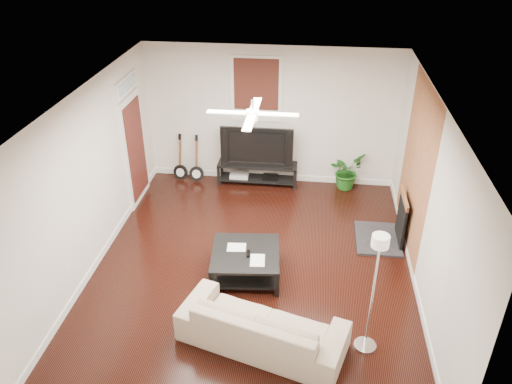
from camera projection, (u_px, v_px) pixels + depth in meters
The scene contains 14 objects.
room at pixel (253, 191), 7.40m from camera, with size 5.01×6.01×2.81m.
brick_accent at pixel (416, 169), 8.01m from camera, with size 0.02×2.20×2.80m, color #9D5832.
fireplace at pixel (390, 218), 8.51m from camera, with size 0.80×1.10×0.92m, color black.
window_back at pixel (256, 89), 9.72m from camera, with size 1.00×0.06×1.30m, color #36180E.
door_left at pixel (134, 140), 9.37m from camera, with size 0.08×1.00×2.50m, color white.
tv_stand at pixel (257, 173), 10.41m from camera, with size 1.61×0.43×0.45m, color black.
tv at pixel (258, 145), 10.11m from camera, with size 1.44×0.19×0.83m, color black.
coffee_table at pixel (246, 263), 7.82m from camera, with size 1.03×1.03×0.43m, color black.
sofa at pixel (262, 325), 6.53m from camera, with size 2.17×0.85×0.63m, color tan.
floor_lamp at pixel (373, 295), 6.20m from camera, with size 0.29×0.29×1.77m, color silver, non-canonical shape.
potted_plant at pixel (346, 171), 10.19m from camera, with size 0.67×0.58×0.74m, color #1F611B.
guitar_left at pixel (179, 158), 10.42m from camera, with size 0.30×0.21×0.98m, color black, non-canonical shape.
guitar_right at pixel (196, 160), 10.36m from camera, with size 0.30×0.21×0.98m, color black, non-canonical shape.
ceiling_fan at pixel (253, 113), 6.81m from camera, with size 1.24×1.24×0.32m, color white, non-canonical shape.
Camera 1 is at (0.81, -6.39, 5.05)m, focal length 35.48 mm.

